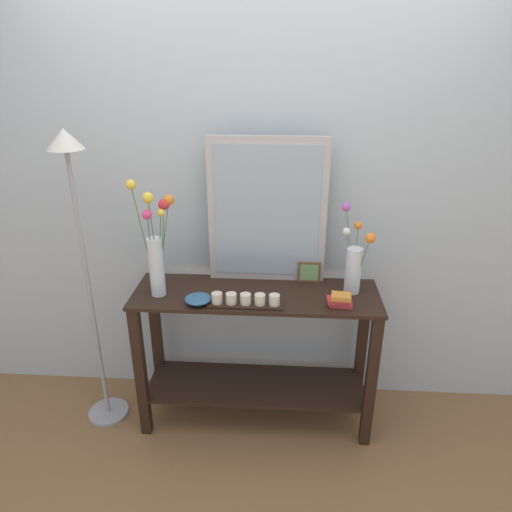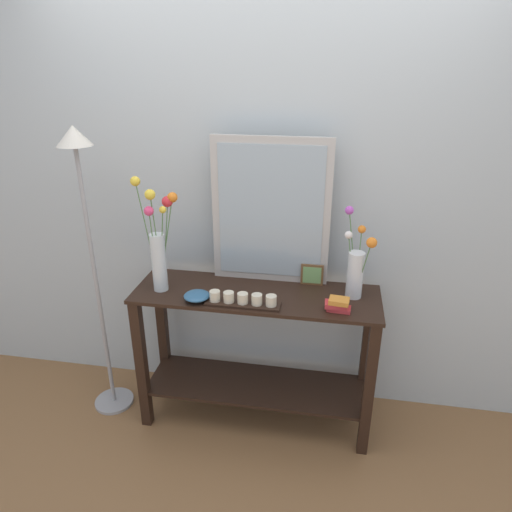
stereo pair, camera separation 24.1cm
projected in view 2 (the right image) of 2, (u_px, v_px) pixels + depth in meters
The scene contains 11 objects.
ground_plane at pixel (256, 416), 2.85m from camera, with size 7.00×6.00×0.02m, color brown.
wall_back at pixel (266, 188), 2.61m from camera, with size 6.40×0.08×2.70m, color #B2BCC1.
console_table at pixel (256, 344), 2.64m from camera, with size 1.34×0.42×0.85m.
mirror_leaning at pixel (271, 212), 2.50m from camera, with size 0.65×0.03×0.81m.
tall_vase_left at pixel (158, 245), 2.45m from camera, with size 0.23×0.18×0.62m.
vase_right at pixel (356, 268), 2.40m from camera, with size 0.17×0.17×0.48m.
candle_tray at pixel (243, 300), 2.37m from camera, with size 0.39×0.09×0.07m.
picture_frame_small at pixel (312, 275), 2.57m from camera, with size 0.13×0.01×0.12m.
decorative_bowl at pixel (197, 296), 2.42m from camera, with size 0.14×0.14×0.05m.
book_stack at pixel (338, 305), 2.32m from camera, with size 0.13×0.09×0.07m.
floor_lamp at pixel (88, 232), 2.49m from camera, with size 0.24×0.24×1.72m.
Camera 2 is at (0.38, -2.19, 2.03)m, focal length 32.29 mm.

